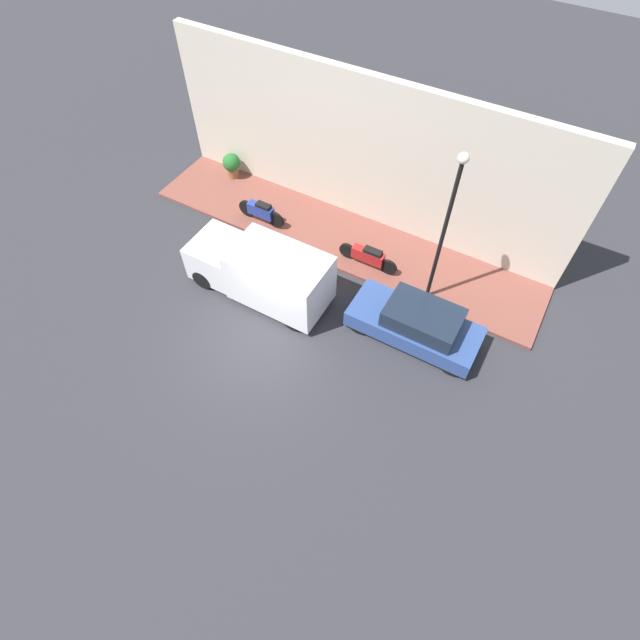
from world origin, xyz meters
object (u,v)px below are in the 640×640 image
object	(u,v)px
streetlamp	(447,219)
potted_plant	(232,164)
delivery_van	(261,271)
motorcycle_red	(368,256)
motorcycle_blue	(261,211)
parked_car	(417,324)

from	to	relation	value
streetlamp	potted_plant	xyz separation A→B (m)	(1.93, 9.10, -2.68)
delivery_van	motorcycle_red	size ratio (longest dim) A/B	2.19
motorcycle_blue	streetlamp	size ratio (longest dim) A/B	0.35
parked_car	streetlamp	xyz separation A→B (m)	(1.62, 0.25, 2.74)
motorcycle_blue	motorcycle_red	world-z (taller)	motorcycle_blue
delivery_van	potted_plant	world-z (taller)	delivery_van
motorcycle_red	potted_plant	world-z (taller)	potted_plant
potted_plant	motorcycle_red	bearing A→B (deg)	-103.86
parked_car	delivery_van	bearing A→B (deg)	99.06
motorcycle_red	streetlamp	distance (m)	3.65
motorcycle_red	streetlamp	world-z (taller)	streetlamp
motorcycle_red	potted_plant	xyz separation A→B (m)	(1.68, 6.81, 0.15)
motorcycle_red	delivery_van	bearing A→B (deg)	136.99
delivery_van	parked_car	bearing A→B (deg)	-80.94
delivery_van	motorcycle_red	world-z (taller)	delivery_van
parked_car	potted_plant	distance (m)	10.00
delivery_van	potted_plant	xyz separation A→B (m)	(4.35, 4.32, -0.30)
motorcycle_blue	streetlamp	bearing A→B (deg)	-92.65
motorcycle_red	streetlamp	size ratio (longest dim) A/B	0.40
delivery_van	streetlamp	world-z (taller)	streetlamp
potted_plant	parked_car	bearing A→B (deg)	-110.81
parked_car	motorcycle_blue	xyz separation A→B (m)	(1.93, 6.89, -0.05)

